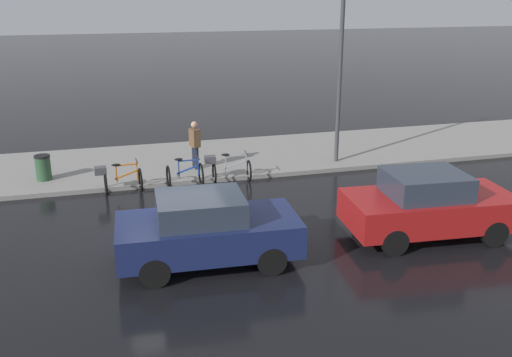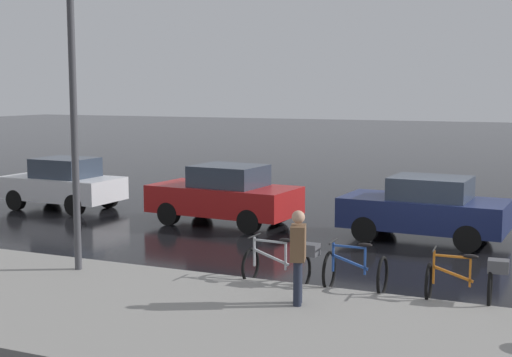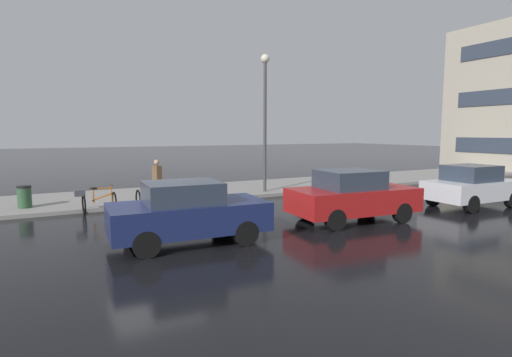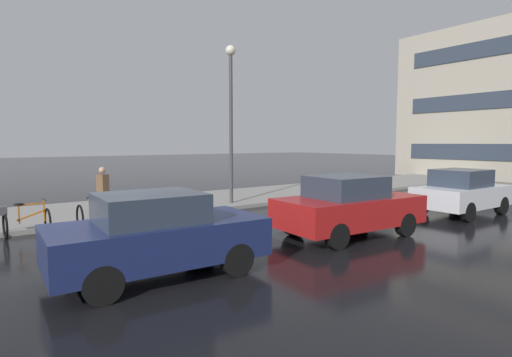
{
  "view_description": "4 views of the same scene",
  "coord_description": "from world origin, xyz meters",
  "px_view_note": "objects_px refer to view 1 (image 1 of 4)",
  "views": [
    {
      "loc": [
        13.15,
        -1.52,
        5.81
      ],
      "look_at": [
        -0.15,
        2.14,
        1.21
      ],
      "focal_mm": 40.0,
      "sensor_mm": 36.0,
      "label": 1
    },
    {
      "loc": [
        -15.7,
        -2.68,
        3.71
      ],
      "look_at": [
        -1.17,
        3.72,
        1.73
      ],
      "focal_mm": 50.0,
      "sensor_mm": 36.0,
      "label": 2
    },
    {
      "loc": [
        11.51,
        -2.66,
        2.84
      ],
      "look_at": [
        0.39,
        3.21,
        1.39
      ],
      "focal_mm": 28.0,
      "sensor_mm": 36.0,
      "label": 3
    },
    {
      "loc": [
        8.88,
        -2.44,
        2.54
      ],
      "look_at": [
        -0.9,
        4.82,
        1.44
      ],
      "focal_mm": 28.0,
      "sensor_mm": 36.0,
      "label": 4
    }
  ],
  "objects_px": {
    "bicycle_third": "(226,168)",
    "car_navy": "(207,230)",
    "pedestrian": "(195,144)",
    "bicycle_second": "(185,175)",
    "car_red": "(428,205)",
    "bicycle_nearest": "(118,178)",
    "trash_bin": "(43,170)",
    "streetlamp": "(341,46)"
  },
  "relations": [
    {
      "from": "bicycle_third",
      "to": "trash_bin",
      "type": "distance_m",
      "value": 5.7
    },
    {
      "from": "pedestrian",
      "to": "trash_bin",
      "type": "xyz_separation_m",
      "value": [
        -0.08,
        -4.77,
        -0.51
      ]
    },
    {
      "from": "trash_bin",
      "to": "car_red",
      "type": "bearing_deg",
      "value": 54.51
    },
    {
      "from": "bicycle_second",
      "to": "car_red",
      "type": "height_order",
      "value": "car_red"
    },
    {
      "from": "pedestrian",
      "to": "bicycle_third",
      "type": "bearing_deg",
      "value": 30.14
    },
    {
      "from": "car_red",
      "to": "streetlamp",
      "type": "height_order",
      "value": "streetlamp"
    },
    {
      "from": "bicycle_second",
      "to": "bicycle_third",
      "type": "bearing_deg",
      "value": 96.43
    },
    {
      "from": "car_navy",
      "to": "car_red",
      "type": "bearing_deg",
      "value": 90.24
    },
    {
      "from": "car_red",
      "to": "streetlamp",
      "type": "distance_m",
      "value": 6.97
    },
    {
      "from": "bicycle_nearest",
      "to": "streetlamp",
      "type": "distance_m",
      "value": 8.28
    },
    {
      "from": "car_navy",
      "to": "streetlamp",
      "type": "distance_m",
      "value": 9.02
    },
    {
      "from": "bicycle_nearest",
      "to": "trash_bin",
      "type": "xyz_separation_m",
      "value": [
        -1.52,
        -2.2,
        -0.02
      ]
    },
    {
      "from": "bicycle_third",
      "to": "streetlamp",
      "type": "bearing_deg",
      "value": 102.08
    },
    {
      "from": "bicycle_nearest",
      "to": "streetlamp",
      "type": "xyz_separation_m",
      "value": [
        -1.01,
        7.41,
        3.55
      ]
    },
    {
      "from": "pedestrian",
      "to": "bicycle_second",
      "type": "bearing_deg",
      "value": -21.53
    },
    {
      "from": "car_navy",
      "to": "bicycle_second",
      "type": "bearing_deg",
      "value": 176.79
    },
    {
      "from": "bicycle_third",
      "to": "pedestrian",
      "type": "bearing_deg",
      "value": -149.86
    },
    {
      "from": "bicycle_second",
      "to": "car_navy",
      "type": "height_order",
      "value": "car_navy"
    },
    {
      "from": "car_navy",
      "to": "pedestrian",
      "type": "height_order",
      "value": "pedestrian"
    },
    {
      "from": "car_red",
      "to": "bicycle_second",
      "type": "bearing_deg",
      "value": -134.77
    },
    {
      "from": "bicycle_second",
      "to": "bicycle_nearest",
      "type": "bearing_deg",
      "value": -90.48
    },
    {
      "from": "car_navy",
      "to": "trash_bin",
      "type": "bearing_deg",
      "value": -149.84
    },
    {
      "from": "bicycle_nearest",
      "to": "bicycle_second",
      "type": "bearing_deg",
      "value": 89.52
    },
    {
      "from": "car_red",
      "to": "pedestrian",
      "type": "bearing_deg",
      "value": -145.06
    },
    {
      "from": "car_navy",
      "to": "streetlamp",
      "type": "xyz_separation_m",
      "value": [
        -6.2,
        5.71,
        3.23
      ]
    },
    {
      "from": "bicycle_second",
      "to": "streetlamp",
      "type": "bearing_deg",
      "value": 100.7
    },
    {
      "from": "bicycle_nearest",
      "to": "bicycle_third",
      "type": "relative_size",
      "value": 0.94
    },
    {
      "from": "pedestrian",
      "to": "car_red",
      "type": "bearing_deg",
      "value": 34.94
    },
    {
      "from": "bicycle_second",
      "to": "car_navy",
      "type": "bearing_deg",
      "value": -3.21
    },
    {
      "from": "pedestrian",
      "to": "trash_bin",
      "type": "bearing_deg",
      "value": -90.98
    },
    {
      "from": "bicycle_third",
      "to": "car_navy",
      "type": "bearing_deg",
      "value": -16.98
    },
    {
      "from": "bicycle_second",
      "to": "trash_bin",
      "type": "xyz_separation_m",
      "value": [
        -1.54,
        -4.19,
        0.06
      ]
    },
    {
      "from": "car_navy",
      "to": "pedestrian",
      "type": "bearing_deg",
      "value": 172.56
    },
    {
      "from": "pedestrian",
      "to": "trash_bin",
      "type": "distance_m",
      "value": 4.79
    },
    {
      "from": "car_navy",
      "to": "car_red",
      "type": "relative_size",
      "value": 0.96
    },
    {
      "from": "trash_bin",
      "to": "bicycle_second",
      "type": "bearing_deg",
      "value": 69.82
    },
    {
      "from": "bicycle_nearest",
      "to": "bicycle_second",
      "type": "height_order",
      "value": "bicycle_nearest"
    },
    {
      "from": "bicycle_second",
      "to": "pedestrian",
      "type": "xyz_separation_m",
      "value": [
        -1.46,
        0.58,
        0.57
      ]
    },
    {
      "from": "bicycle_third",
      "to": "streetlamp",
      "type": "xyz_separation_m",
      "value": [
        -0.87,
        4.08,
        3.55
      ]
    },
    {
      "from": "bicycle_second",
      "to": "car_navy",
      "type": "distance_m",
      "value": 5.19
    },
    {
      "from": "bicycle_nearest",
      "to": "car_red",
      "type": "distance_m",
      "value": 8.85
    },
    {
      "from": "streetlamp",
      "to": "car_red",
      "type": "bearing_deg",
      "value": -2.11
    }
  ]
}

